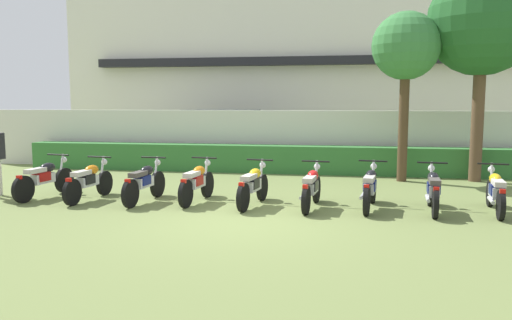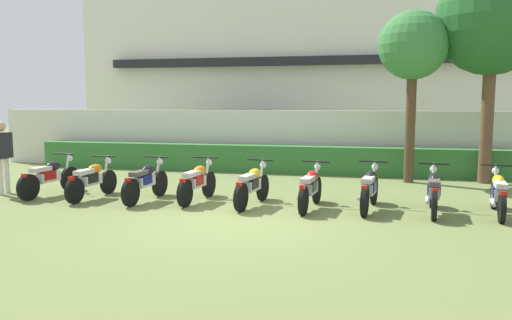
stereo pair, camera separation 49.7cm
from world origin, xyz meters
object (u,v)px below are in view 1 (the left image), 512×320
object	(u,v)px
motorcycle_in_row_5	(312,187)
motorcycle_in_row_2	(144,182)
motorcycle_in_row_8	(496,191)
parked_car	(225,134)
motorcycle_in_row_1	(89,181)
motorcycle_in_row_7	(433,190)
motorcycle_in_row_0	(44,178)
tree_near_inspector	(406,49)
motorcycle_in_row_3	(197,182)
motorcycle_in_row_4	(253,185)
motorcycle_in_row_6	(370,187)
tree_far_side	(483,23)

from	to	relation	value
motorcycle_in_row_5	motorcycle_in_row_2	bearing A→B (deg)	96.60
motorcycle_in_row_5	motorcycle_in_row_8	distance (m)	3.62
parked_car	motorcycle_in_row_1	distance (m)	8.83
parked_car	motorcycle_in_row_2	size ratio (longest dim) A/B	2.53
motorcycle_in_row_7	parked_car	bearing A→B (deg)	41.47
motorcycle_in_row_0	tree_near_inspector	bearing A→B (deg)	-57.19
parked_car	motorcycle_in_row_7	size ratio (longest dim) A/B	2.59
motorcycle_in_row_2	motorcycle_in_row_0	bearing A→B (deg)	92.86
motorcycle_in_row_5	motorcycle_in_row_7	world-z (taller)	motorcycle_in_row_7
motorcycle_in_row_3	motorcycle_in_row_8	xyz separation A→B (m)	(6.13, -0.00, -0.01)
motorcycle_in_row_3	motorcycle_in_row_4	bearing A→B (deg)	-90.46
motorcycle_in_row_3	motorcycle_in_row_6	size ratio (longest dim) A/B	0.96
motorcycle_in_row_5	motorcycle_in_row_8	size ratio (longest dim) A/B	0.98
motorcycle_in_row_4	motorcycle_in_row_8	size ratio (longest dim) A/B	0.98
motorcycle_in_row_1	motorcycle_in_row_2	size ratio (longest dim) A/B	0.99
motorcycle_in_row_2	motorcycle_in_row_4	bearing A→B (deg)	-83.91
motorcycle_in_row_1	motorcycle_in_row_3	world-z (taller)	motorcycle_in_row_3
motorcycle_in_row_8	motorcycle_in_row_6	bearing A→B (deg)	98.37
tree_far_side	motorcycle_in_row_2	size ratio (longest dim) A/B	3.13
parked_car	motorcycle_in_row_0	size ratio (longest dim) A/B	2.43
motorcycle_in_row_0	motorcycle_in_row_7	bearing A→B (deg)	-82.29
tree_far_side	motorcycle_in_row_4	size ratio (longest dim) A/B	3.19
tree_far_side	motorcycle_in_row_2	xyz separation A→B (m)	(-7.92, -4.31, -3.86)
motorcycle_in_row_0	motorcycle_in_row_1	size ratio (longest dim) A/B	1.06
tree_near_inspector	motorcycle_in_row_6	world-z (taller)	tree_near_inspector
motorcycle_in_row_6	motorcycle_in_row_7	bearing A→B (deg)	-84.72
motorcycle_in_row_4	motorcycle_in_row_3	bearing A→B (deg)	91.81
tree_far_side	motorcycle_in_row_7	distance (m)	6.03
tree_near_inspector	motorcycle_in_row_7	world-z (taller)	tree_near_inspector
motorcycle_in_row_1	motorcycle_in_row_6	size ratio (longest dim) A/B	0.97
motorcycle_in_row_1	motorcycle_in_row_8	xyz separation A→B (m)	(8.59, 0.17, -0.00)
motorcycle_in_row_8	parked_car	bearing A→B (deg)	48.74
motorcycle_in_row_4	motorcycle_in_row_7	bearing A→B (deg)	-80.47
motorcycle_in_row_2	tree_near_inspector	bearing A→B (deg)	-50.44
motorcycle_in_row_3	motorcycle_in_row_8	world-z (taller)	motorcycle_in_row_3
motorcycle_in_row_5	tree_far_side	bearing A→B (deg)	-38.18
tree_far_side	motorcycle_in_row_4	distance (m)	7.97
tree_far_side	motorcycle_in_row_0	size ratio (longest dim) A/B	3.01
motorcycle_in_row_7	motorcycle_in_row_8	xyz separation A→B (m)	(1.21, 0.11, -0.01)
motorcycle_in_row_0	motorcycle_in_row_3	world-z (taller)	motorcycle_in_row_0
tree_near_inspector	motorcycle_in_row_6	bearing A→B (deg)	-105.58
parked_car	motorcycle_in_row_6	xyz separation A→B (m)	(5.10, -8.62, -0.49)
tree_near_inspector	tree_far_side	bearing A→B (deg)	9.17
motorcycle_in_row_8	tree_near_inspector	bearing A→B (deg)	27.05
motorcycle_in_row_2	motorcycle_in_row_1	bearing A→B (deg)	95.48
motorcycle_in_row_0	motorcycle_in_row_6	world-z (taller)	motorcycle_in_row_6
motorcycle_in_row_2	motorcycle_in_row_6	xyz separation A→B (m)	(4.84, 0.14, 0.00)
motorcycle_in_row_2	motorcycle_in_row_6	world-z (taller)	same
parked_car	tree_far_side	xyz separation A→B (m)	(8.17, -4.45, 3.37)
parked_car	motorcycle_in_row_8	world-z (taller)	parked_car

